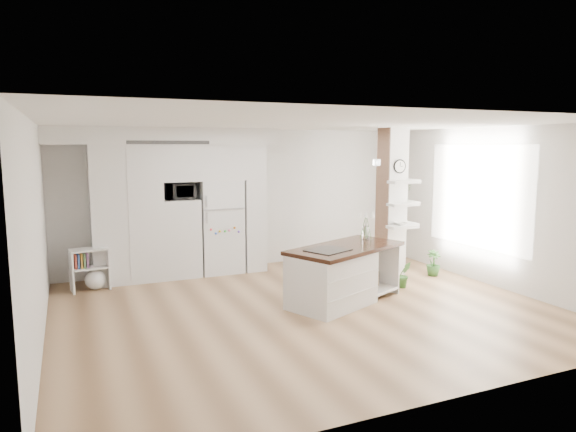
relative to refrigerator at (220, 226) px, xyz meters
The scene contains 14 objects.
floor 2.87m from the refrigerator, 78.93° to the right, with size 7.00×6.00×0.01m, color tan.
room 2.90m from the refrigerator, 78.93° to the right, with size 7.04×6.04×2.72m.
cabinet_wall 1.12m from the refrigerator, behind, with size 4.00×0.71×2.70m.
refrigerator is the anchor object (origin of this frame).
column 3.33m from the refrigerator, 28.14° to the right, with size 0.69×0.90×2.70m.
window 4.70m from the refrigerator, 30.76° to the right, with size 2.40×2.40×0.00m, color white.
pendant_light 3.59m from the refrigerator, 48.71° to the right, with size 0.12×0.12×0.10m, color white.
kitchen_island 2.89m from the refrigerator, 68.62° to the right, with size 2.13×1.61×1.43m.
bookshelf 2.41m from the refrigerator, behind, with size 0.64×0.42×0.70m.
floor_plant_a 3.49m from the refrigerator, 42.26° to the right, with size 0.25×0.20×0.45m, color #34692A.
floor_plant_b 4.03m from the refrigerator, 27.67° to the right, with size 0.26×0.26×0.47m, color #34692A.
microwave 1.02m from the refrigerator, behind, with size 0.54×0.37×0.30m, color #2D2D2D.
shelf_plant 3.51m from the refrigerator, 23.68° to the right, with size 0.27×0.23×0.30m, color #34692A.
decor_bowl 3.34m from the refrigerator, 32.27° to the right, with size 0.22×0.22×0.05m, color white.
Camera 1 is at (-3.14, -6.59, 2.38)m, focal length 32.00 mm.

